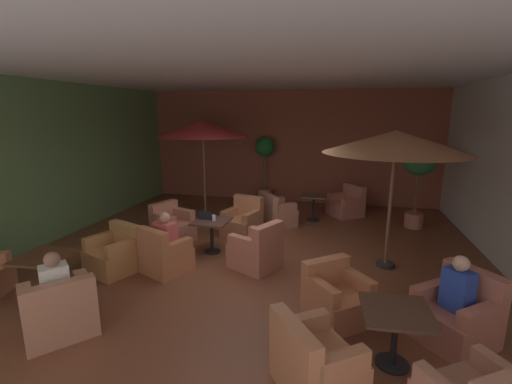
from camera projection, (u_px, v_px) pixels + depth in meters
ground_plane at (250, 261)px, 6.83m from camera, size 9.19×10.00×0.02m
wall_back_brick at (290, 147)px, 11.15m from camera, size 9.19×0.08×3.49m
wall_left_accent at (43, 163)px, 7.51m from camera, size 0.08×10.00×3.49m
ceiling_slab at (249, 70)px, 6.06m from camera, size 9.19×10.00×0.06m
cafe_table_front_left at (212, 227)px, 7.14m from camera, size 0.71×0.71×0.68m
armchair_front_left_north at (257, 251)px, 6.44m from camera, size 1.02×0.99×0.89m
armchair_front_left_east at (243, 222)px, 8.19m from camera, size 0.91×0.95×0.89m
armchair_front_left_south at (172, 226)px, 7.84m from camera, size 0.97×0.94×0.85m
armchair_front_left_west at (165, 255)px, 6.27m from camera, size 0.93×0.94×0.86m
cafe_table_front_right at (46, 264)px, 5.36m from camera, size 0.81×0.81×0.68m
armchair_front_right_east at (59, 311)px, 4.50m from camera, size 1.11×1.11×0.81m
armchair_front_right_south at (115, 254)px, 6.34m from camera, size 1.03×1.00×0.83m
cafe_table_mid_center at (314, 202)px, 9.32m from camera, size 0.62×0.62×0.68m
armchair_mid_center_north at (346, 205)px, 9.79m from camera, size 1.08×1.09×0.85m
armchair_mid_center_east at (277, 213)px, 8.94m from camera, size 1.05×1.07×0.83m
cafe_table_rear_right at (396, 322)px, 3.89m from camera, size 0.79×0.79×0.68m
armchair_rear_right_north at (315, 364)px, 3.56m from camera, size 1.06×1.08×0.83m
armchair_rear_right_south at (456, 316)px, 4.37m from camera, size 1.12×1.12×0.91m
armchair_rear_right_west at (336, 298)px, 4.85m from camera, size 1.05×1.06×0.78m
patio_umbrella_tall_red at (203, 129)px, 9.28m from camera, size 2.42×2.42×2.59m
patio_umbrella_center_beige at (395, 142)px, 6.07m from camera, size 2.49×2.49×2.51m
potted_tree_left_corner at (419, 166)px, 8.49m from camera, size 0.83×0.83×2.15m
potted_tree_mid_left at (265, 162)px, 10.98m from camera, size 0.61×0.61×2.09m
patron_blue_shirt at (165, 233)px, 6.22m from camera, size 0.46×0.38×0.68m
patron_by_window at (55, 280)px, 4.44m from camera, size 0.40×0.41×0.68m
patron_with_friend at (458, 286)px, 4.26m from camera, size 0.38×0.40×0.70m
iced_drink_cup at (214, 218)px, 7.09m from camera, size 0.08×0.08×0.11m
open_laptop at (206, 217)px, 7.14m from camera, size 0.33×0.25×0.20m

